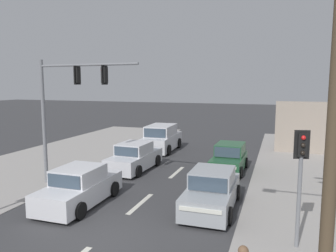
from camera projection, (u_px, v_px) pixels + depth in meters
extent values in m
plane|color=#3A3A3D|center=(103.00, 236.00, 10.58)|extent=(140.00, 140.00, 0.00)
cube|color=silver|center=(140.00, 203.00, 13.39)|extent=(0.20, 2.40, 0.01)
cube|color=silver|center=(177.00, 172.00, 18.09)|extent=(0.20, 2.40, 0.01)
cylinder|color=slate|center=(44.00, 123.00, 15.87)|extent=(0.18, 0.18, 6.00)
cylinder|color=slate|center=(86.00, 65.00, 14.52)|extent=(5.20, 0.46, 0.11)
cube|color=black|center=(77.00, 75.00, 14.78)|extent=(0.22, 0.27, 0.68)
cube|color=black|center=(77.00, 75.00, 14.78)|extent=(0.07, 0.44, 0.84)
sphere|color=red|center=(75.00, 70.00, 14.80)|extent=(0.13, 0.13, 0.13)
sphere|color=black|center=(75.00, 75.00, 14.83)|extent=(0.13, 0.13, 0.13)
sphere|color=black|center=(75.00, 80.00, 14.85)|extent=(0.13, 0.13, 0.13)
cube|color=black|center=(104.00, 75.00, 14.22)|extent=(0.22, 0.27, 0.68)
cube|color=black|center=(104.00, 75.00, 14.22)|extent=(0.07, 0.44, 0.84)
sphere|color=red|center=(102.00, 70.00, 14.24)|extent=(0.13, 0.13, 0.13)
sphere|color=black|center=(102.00, 75.00, 14.27)|extent=(0.13, 0.13, 0.13)
sphere|color=black|center=(102.00, 80.00, 14.30)|extent=(0.13, 0.13, 0.13)
cylinder|color=slate|center=(299.00, 203.00, 9.65)|extent=(0.12, 0.12, 2.80)
cube|color=black|center=(302.00, 145.00, 9.42)|extent=(0.30, 0.26, 0.68)
cube|color=black|center=(302.00, 145.00, 9.42)|extent=(0.44, 0.15, 0.84)
sphere|color=red|center=(304.00, 138.00, 9.27)|extent=(0.13, 0.13, 0.13)
sphere|color=black|center=(303.00, 145.00, 9.30)|extent=(0.13, 0.13, 0.13)
sphere|color=black|center=(303.00, 153.00, 9.33)|extent=(0.13, 0.13, 0.13)
cube|color=#A3A8AD|center=(212.00, 195.00, 12.83)|extent=(1.75, 4.22, 0.80)
cube|color=#A3A8AD|center=(212.00, 177.00, 12.78)|extent=(1.58, 1.92, 0.62)
cube|color=#384756|center=(207.00, 184.00, 11.87)|extent=(1.44, 0.08, 0.53)
cube|color=#384756|center=(217.00, 171.00, 13.70)|extent=(1.40, 0.08, 0.50)
cube|color=white|center=(200.00, 210.00, 10.81)|extent=(1.45, 0.06, 0.14)
cylinder|color=black|center=(229.00, 216.00, 11.37)|extent=(0.20, 0.64, 0.64)
cylinder|color=black|center=(182.00, 210.00, 11.89)|extent=(0.20, 0.64, 0.64)
cylinder|color=black|center=(237.00, 192.00, 13.82)|extent=(0.20, 0.64, 0.64)
cylinder|color=black|center=(198.00, 188.00, 14.34)|extent=(0.20, 0.64, 0.64)
cube|color=#235633|center=(229.00, 162.00, 18.26)|extent=(1.68, 3.64, 0.76)
cube|color=#235633|center=(230.00, 149.00, 18.44)|extent=(1.52, 1.93, 0.64)
cube|color=#384756|center=(227.00, 152.00, 17.54)|extent=(1.36, 0.09, 0.54)
cube|color=#384756|center=(233.00, 146.00, 19.35)|extent=(1.33, 0.09, 0.51)
cube|color=white|center=(223.00, 167.00, 16.54)|extent=(1.36, 0.07, 0.14)
cylinder|color=black|center=(241.00, 172.00, 16.97)|extent=(0.19, 0.60, 0.60)
cylinder|color=black|center=(210.00, 170.00, 17.52)|extent=(0.19, 0.60, 0.60)
cylinder|color=black|center=(246.00, 163.00, 19.05)|extent=(0.19, 0.60, 0.60)
cylinder|color=black|center=(219.00, 160.00, 19.60)|extent=(0.19, 0.60, 0.60)
cube|color=silver|center=(80.00, 191.00, 13.28)|extent=(1.73, 4.21, 0.80)
cube|color=silver|center=(79.00, 175.00, 13.14)|extent=(1.57, 1.91, 0.62)
cube|color=#384756|center=(92.00, 169.00, 14.05)|extent=(1.44, 0.07, 0.53)
cube|color=#384756|center=(64.00, 181.00, 12.22)|extent=(1.40, 0.07, 0.50)
cube|color=white|center=(106.00, 173.00, 15.25)|extent=(1.45, 0.05, 0.14)
cylinder|color=black|center=(80.00, 185.00, 14.80)|extent=(0.19, 0.64, 0.64)
cylinder|color=black|center=(114.00, 189.00, 14.26)|extent=(0.19, 0.64, 0.64)
cylinder|color=black|center=(41.00, 205.00, 12.35)|extent=(0.19, 0.64, 0.64)
cylinder|color=black|center=(80.00, 211.00, 11.81)|extent=(0.19, 0.64, 0.64)
cube|color=silver|center=(162.00, 142.00, 23.92)|extent=(2.00, 4.56, 1.00)
cube|color=silver|center=(161.00, 130.00, 23.62)|extent=(1.82, 2.76, 0.76)
cube|color=#384756|center=(166.00, 128.00, 24.92)|extent=(1.58, 0.12, 0.65)
cube|color=#384756|center=(155.00, 133.00, 22.32)|extent=(1.55, 0.12, 0.61)
cube|color=white|center=(171.00, 134.00, 26.05)|extent=(1.56, 0.10, 0.14)
cylinder|color=black|center=(156.00, 142.00, 25.54)|extent=(0.25, 0.73, 0.72)
cylinder|color=black|center=(179.00, 143.00, 25.02)|extent=(0.25, 0.73, 0.72)
cylinder|color=black|center=(143.00, 148.00, 22.90)|extent=(0.25, 0.73, 0.72)
cylinder|color=black|center=(168.00, 150.00, 22.37)|extent=(0.25, 0.73, 0.72)
cube|color=silver|center=(135.00, 160.00, 18.59)|extent=(1.85, 4.26, 0.80)
cube|color=silver|center=(134.00, 148.00, 18.45)|extent=(1.63, 1.96, 0.62)
cube|color=#384756|center=(142.00, 145.00, 19.35)|extent=(1.44, 0.11, 0.53)
cube|color=#384756|center=(126.00, 152.00, 17.55)|extent=(1.41, 0.11, 0.50)
cube|color=white|center=(150.00, 150.00, 20.53)|extent=(1.45, 0.09, 0.14)
cylinder|color=black|center=(132.00, 158.00, 20.12)|extent=(0.21, 0.65, 0.64)
cylinder|color=black|center=(157.00, 160.00, 19.52)|extent=(0.21, 0.65, 0.64)
cylinder|color=black|center=(110.00, 168.00, 17.71)|extent=(0.21, 0.65, 0.64)
cylinder|color=black|center=(138.00, 171.00, 17.11)|extent=(0.21, 0.65, 0.64)
sphere|color=brown|center=(243.00, 251.00, 6.63)|extent=(0.22, 0.22, 0.22)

